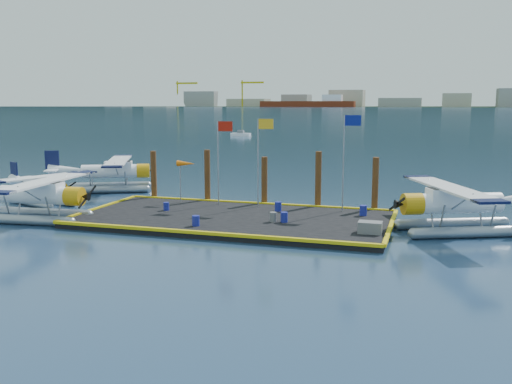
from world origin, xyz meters
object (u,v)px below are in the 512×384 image
drum_1 (273,217)px  piling_0 (154,177)px  drum_3 (196,221)px  piling_3 (318,182)px  seaplane_a (39,198)px  seaplane_c (114,173)px  flagpole_red (221,150)px  flagpole_blue (347,148)px  piling_1 (207,178)px  seaplane_b (43,188)px  drum_5 (278,206)px  piling_4 (375,186)px  drum_0 (166,206)px  windsock (186,165)px  piling_2 (264,183)px  seaplane_d (455,206)px  crate (370,227)px  drum_4 (363,210)px  drum_2 (284,217)px  flagpole_yellow (261,149)px

drum_1 → piling_0: 13.11m
drum_3 → piling_3: 10.60m
seaplane_a → drum_1: 15.41m
seaplane_c → flagpole_red: 13.63m
flagpole_blue → piling_1: (-10.70, 1.60, -2.59)m
seaplane_b → seaplane_c: 7.69m
drum_5 → piling_4: bearing=24.5°
drum_5 → piling_0: piling_0 is taller
drum_0 → flagpole_red: flagpole_red is taller
windsock → piling_2: (5.53, 1.60, -1.33)m
seaplane_d → crate: bearing=101.5°
crate → flagpole_blue: size_ratio=0.20×
drum_4 → piling_4: size_ratio=0.17×
drum_1 → flagpole_red: flagpole_red is taller
seaplane_a → seaplane_c: 12.95m
windsock → piling_2: size_ratio=0.82×
drum_1 → windsock: 9.57m
drum_1 → piling_2: bearing=110.9°
drum_2 → piling_3: size_ratio=0.15×
drum_5 → piling_0: 11.24m
seaplane_c → piling_2: size_ratio=2.60×
piling_2 → piling_3: piling_3 is taller
crate → windsock: (-14.03, 6.07, 2.50)m
seaplane_d → piling_4: 6.79m
piling_3 → drum_3: bearing=-122.8°
seaplane_b → crate: (24.96, -4.06, -0.57)m
drum_5 → piling_3: (2.19, 2.82, 1.43)m
drum_1 → seaplane_c: bearing=149.5°
drum_2 → windsock: 10.09m
flagpole_blue → piling_4: 3.61m
drum_4 → piling_3: piling_3 is taller
drum_3 → flagpole_yellow: (1.90, 7.23, 3.80)m
drum_1 → piling_4: bearing=48.5°
piling_4 → seaplane_c: bearing=170.3°
drum_3 → seaplane_b: bearing=160.5°
seaplane_a → flagpole_yellow: (12.97, 7.24, 2.94)m
drum_1 → flagpole_red: bearing=137.9°
seaplane_b → piling_2: bearing=124.2°
piling_1 → piling_4: 12.50m
flagpole_yellow → drum_5: bearing=-37.4°
seaplane_c → crate: 26.16m
drum_1 → drum_3: size_ratio=0.97×
drum_0 → piling_3: bearing=26.7°
piling_0 → seaplane_b: bearing=-154.2°
piling_0 → seaplane_a: bearing=-113.1°
drum_5 → crate: 8.27m
seaplane_d → drum_1: seaplane_d is taller
drum_0 → flagpole_yellow: 7.67m
seaplane_d → piling_2: piling_2 is taller
drum_2 → piling_4: (4.90, 6.20, 1.29)m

